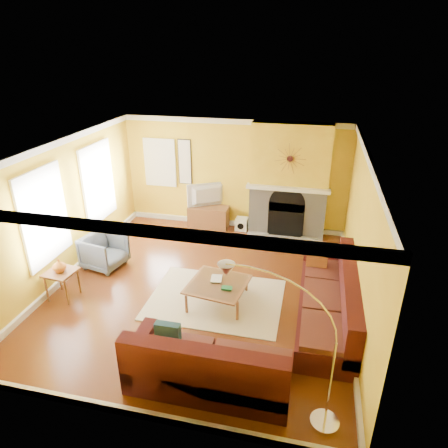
% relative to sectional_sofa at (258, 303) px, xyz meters
% --- Properties ---
extents(floor, '(5.50, 6.00, 0.02)m').
position_rel_sectional_sofa_xyz_m(floor, '(-1.20, 0.85, -0.46)').
color(floor, brown).
rests_on(floor, ground).
extents(ceiling, '(5.50, 6.00, 0.02)m').
position_rel_sectional_sofa_xyz_m(ceiling, '(-1.20, 0.85, 2.26)').
color(ceiling, white).
rests_on(ceiling, ground).
extents(wall_back, '(5.50, 0.02, 2.70)m').
position_rel_sectional_sofa_xyz_m(wall_back, '(-1.20, 3.86, 0.90)').
color(wall_back, yellow).
rests_on(wall_back, ground).
extents(wall_front, '(5.50, 0.02, 2.70)m').
position_rel_sectional_sofa_xyz_m(wall_front, '(-1.20, -2.16, 0.90)').
color(wall_front, yellow).
rests_on(wall_front, ground).
extents(wall_left, '(0.02, 6.00, 2.70)m').
position_rel_sectional_sofa_xyz_m(wall_left, '(-3.96, 0.85, 0.90)').
color(wall_left, yellow).
rests_on(wall_left, ground).
extents(wall_right, '(0.02, 6.00, 2.70)m').
position_rel_sectional_sofa_xyz_m(wall_right, '(1.56, 0.85, 0.90)').
color(wall_right, yellow).
rests_on(wall_right, ground).
extents(baseboard, '(5.50, 6.00, 0.12)m').
position_rel_sectional_sofa_xyz_m(baseboard, '(-1.20, 0.85, -0.39)').
color(baseboard, white).
rests_on(baseboard, floor).
extents(crown_molding, '(5.50, 6.00, 0.12)m').
position_rel_sectional_sofa_xyz_m(crown_molding, '(-1.20, 0.85, 2.19)').
color(crown_molding, white).
rests_on(crown_molding, ceiling).
extents(window_left_near, '(0.06, 1.22, 1.72)m').
position_rel_sectional_sofa_xyz_m(window_left_near, '(-3.92, 2.15, 1.05)').
color(window_left_near, white).
rests_on(window_left_near, wall_left).
extents(window_left_far, '(0.06, 1.22, 1.72)m').
position_rel_sectional_sofa_xyz_m(window_left_far, '(-3.92, 0.25, 1.05)').
color(window_left_far, white).
rests_on(window_left_far, wall_left).
extents(window_back, '(0.82, 0.06, 1.22)m').
position_rel_sectional_sofa_xyz_m(window_back, '(-3.10, 3.81, 1.10)').
color(window_back, white).
rests_on(window_back, wall_back).
extents(wall_art, '(0.34, 0.04, 1.14)m').
position_rel_sectional_sofa_xyz_m(wall_art, '(-2.45, 3.82, 1.15)').
color(wall_art, white).
rests_on(wall_art, wall_back).
extents(fireplace, '(1.80, 0.40, 2.70)m').
position_rel_sectional_sofa_xyz_m(fireplace, '(0.15, 3.65, 0.90)').
color(fireplace, '#9C9893').
rests_on(fireplace, floor).
extents(mantel, '(1.92, 0.22, 0.08)m').
position_rel_sectional_sofa_xyz_m(mantel, '(0.15, 3.41, 0.80)').
color(mantel, white).
rests_on(mantel, fireplace).
extents(hearth, '(1.80, 0.70, 0.06)m').
position_rel_sectional_sofa_xyz_m(hearth, '(0.15, 3.10, -0.42)').
color(hearth, '#9C9893').
rests_on(hearth, floor).
extents(sunburst, '(0.70, 0.04, 0.70)m').
position_rel_sectional_sofa_xyz_m(sunburst, '(0.15, 3.42, 1.50)').
color(sunburst, olive).
rests_on(sunburst, fireplace).
extents(rug, '(2.40, 1.80, 0.02)m').
position_rel_sectional_sofa_xyz_m(rug, '(-0.85, 0.55, -0.44)').
color(rug, beige).
rests_on(rug, floor).
extents(sectional_sofa, '(3.10, 3.70, 0.90)m').
position_rel_sectional_sofa_xyz_m(sectional_sofa, '(0.00, 0.00, 0.00)').
color(sectional_sofa, '#481718').
rests_on(sectional_sofa, floor).
extents(coffee_table, '(1.13, 1.13, 0.40)m').
position_rel_sectional_sofa_xyz_m(coffee_table, '(-0.80, 0.50, -0.25)').
color(coffee_table, white).
rests_on(coffee_table, floor).
extents(media_console, '(1.00, 0.45, 0.55)m').
position_rel_sectional_sofa_xyz_m(media_console, '(-1.80, 3.60, -0.17)').
color(media_console, brown).
rests_on(media_console, floor).
extents(tv, '(0.95, 0.63, 0.59)m').
position_rel_sectional_sofa_xyz_m(tv, '(-1.80, 3.60, 0.39)').
color(tv, black).
rests_on(tv, media_console).
extents(subwoofer, '(0.30, 0.30, 0.30)m').
position_rel_sectional_sofa_xyz_m(subwoofer, '(-0.95, 3.63, -0.30)').
color(subwoofer, white).
rests_on(subwoofer, floor).
extents(armchair, '(0.92, 0.90, 0.71)m').
position_rel_sectional_sofa_xyz_m(armchair, '(-3.40, 1.20, -0.10)').
color(armchair, slate).
rests_on(armchair, floor).
extents(side_table, '(0.55, 0.55, 0.55)m').
position_rel_sectional_sofa_xyz_m(side_table, '(-3.60, 0.00, -0.17)').
color(side_table, brown).
rests_on(side_table, floor).
extents(vase, '(0.25, 0.25, 0.25)m').
position_rel_sectional_sofa_xyz_m(vase, '(-3.60, 0.00, 0.22)').
color(vase, orange).
rests_on(vase, side_table).
extents(book, '(0.23, 0.29, 0.03)m').
position_rel_sectional_sofa_xyz_m(book, '(-0.95, 0.60, -0.04)').
color(book, white).
rests_on(book, coffee_table).
extents(arc_lamp, '(1.35, 0.36, 2.12)m').
position_rel_sectional_sofa_xyz_m(arc_lamp, '(0.52, -1.70, 0.61)').
color(arc_lamp, silver).
rests_on(arc_lamp, floor).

